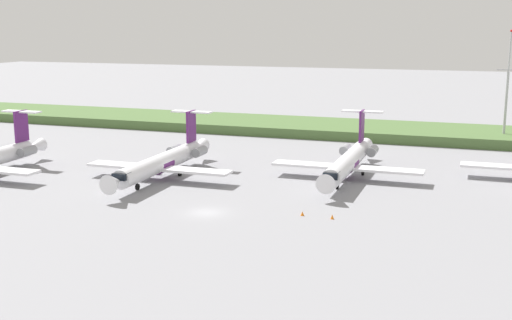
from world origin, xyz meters
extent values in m
plane|color=gray|center=(0.00, 30.00, 0.00)|extent=(500.00, 500.00, 0.00)
cube|color=#4C6B38|center=(0.00, 65.41, 0.99)|extent=(320.00, 20.00, 1.99)
cone|color=white|center=(-40.51, 19.87, 2.45)|extent=(2.30, 4.00, 2.29)
cube|color=white|center=(-34.60, 4.87, 1.84)|extent=(11.00, 3.20, 0.36)
cube|color=#591E66|center=(-40.51, 16.87, 6.40)|extent=(0.36, 3.20, 5.20)
cube|color=white|center=(-40.51, 17.17, 8.80)|extent=(6.80, 1.80, 0.24)
cylinder|color=gray|center=(-42.76, 15.07, 2.65)|extent=(1.50, 3.40, 1.50)
cylinder|color=gray|center=(-38.26, 15.07, 2.65)|extent=(1.50, 3.40, 1.50)
cylinder|color=white|center=(-13.74, 14.81, 2.45)|extent=(2.70, 24.00, 2.70)
cone|color=white|center=(-13.74, 1.31, 2.45)|extent=(2.70, 3.00, 2.70)
cone|color=white|center=(-13.74, 28.81, 2.45)|extent=(2.30, 4.00, 2.29)
cube|color=black|center=(-13.74, 3.21, 2.92)|extent=(2.02, 1.80, 0.90)
cylinder|color=#591E66|center=(-13.74, 14.81, 2.30)|extent=(2.76, 3.60, 2.76)
cube|color=white|center=(-19.65, 13.81, 1.84)|extent=(11.00, 3.20, 0.36)
cube|color=white|center=(-7.84, 13.81, 1.84)|extent=(11.00, 3.20, 0.36)
cube|color=#591E66|center=(-13.74, 25.81, 6.40)|extent=(0.36, 3.20, 5.20)
cube|color=white|center=(-13.74, 26.11, 8.80)|extent=(6.80, 1.80, 0.24)
cylinder|color=gray|center=(-15.99, 24.01, 2.65)|extent=(1.50, 3.40, 1.50)
cylinder|color=gray|center=(-11.49, 24.01, 2.65)|extent=(1.50, 3.40, 1.50)
cylinder|color=gray|center=(-13.74, 7.37, 1.00)|extent=(0.20, 0.20, 0.65)
cylinder|color=black|center=(-13.74, 7.37, 0.45)|extent=(0.30, 0.90, 0.90)
cylinder|color=black|center=(-15.64, 17.21, 0.45)|extent=(0.35, 0.90, 0.90)
cylinder|color=black|center=(-11.84, 17.21, 0.45)|extent=(0.35, 0.90, 0.90)
cylinder|color=white|center=(12.86, 24.48, 2.45)|extent=(2.70, 24.00, 2.70)
cone|color=white|center=(12.86, 10.98, 2.45)|extent=(2.70, 3.00, 2.70)
cone|color=white|center=(12.86, 38.48, 2.45)|extent=(2.29, 4.00, 2.29)
cube|color=black|center=(12.86, 12.88, 2.92)|extent=(2.03, 1.80, 0.90)
cylinder|color=#591E66|center=(12.86, 24.48, 2.30)|extent=(2.76, 3.60, 2.76)
cube|color=white|center=(6.95, 23.48, 1.84)|extent=(11.00, 3.20, 0.36)
cube|color=white|center=(18.76, 23.48, 1.84)|extent=(11.00, 3.20, 0.36)
cube|color=#591E66|center=(12.86, 35.48, 6.40)|extent=(0.36, 3.20, 5.20)
cube|color=white|center=(12.86, 35.78, 8.80)|extent=(6.80, 1.80, 0.24)
cylinder|color=gray|center=(10.61, 33.68, 2.65)|extent=(1.50, 3.40, 1.50)
cylinder|color=gray|center=(15.11, 33.68, 2.65)|extent=(1.50, 3.40, 1.50)
cylinder|color=gray|center=(12.86, 17.04, 1.00)|extent=(0.20, 0.20, 0.65)
cylinder|color=black|center=(12.86, 17.04, 0.45)|extent=(0.30, 0.90, 0.90)
cylinder|color=black|center=(10.96, 26.88, 0.45)|extent=(0.35, 0.90, 0.90)
cylinder|color=black|center=(14.76, 26.88, 0.45)|extent=(0.35, 0.90, 0.90)
cube|color=white|center=(34.46, 31.56, 1.84)|extent=(11.00, 3.20, 0.36)
cylinder|color=#B2B2B7|center=(35.94, 63.65, 7.00)|extent=(0.50, 0.50, 13.99)
cylinder|color=#B2B2B7|center=(35.94, 63.65, 17.76)|extent=(0.28, 0.28, 7.53)
cube|color=#B2B2B7|center=(35.94, 63.65, 14.39)|extent=(4.40, 0.20, 0.20)
sphere|color=red|center=(35.94, 63.65, 21.78)|extent=(0.50, 0.50, 0.50)
cone|color=orange|center=(11.61, 2.62, 0.28)|extent=(0.44, 0.44, 0.55)
cone|color=orange|center=(15.36, 2.41, 0.28)|extent=(0.44, 0.44, 0.55)
camera|label=1|loc=(31.39, -72.15, 22.82)|focal=46.06mm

